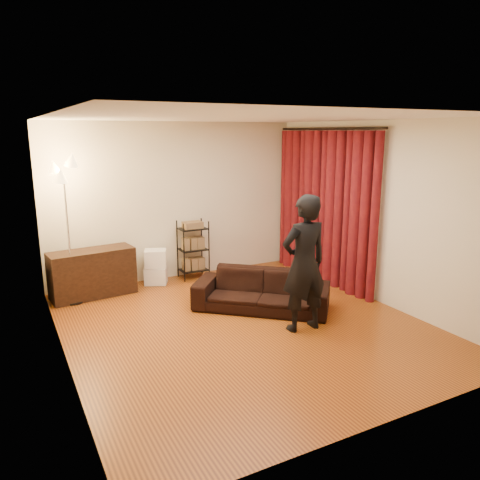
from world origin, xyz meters
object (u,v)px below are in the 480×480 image
sofa (261,291)px  wire_shelf (193,249)px  person (304,264)px  floor_lamp (68,233)px  media_cabinet (93,273)px  storage_boxes (156,267)px

sofa → wire_shelf: wire_shelf is taller
sofa → person: person is taller
sofa → floor_lamp: (-2.39, 1.56, 0.79)m
sofa → floor_lamp: size_ratio=0.90×
floor_lamp → person: bearing=-44.0°
person → floor_lamp: (-2.51, 2.43, 0.18)m
wire_shelf → media_cabinet: bearing=-179.1°
media_cabinet → storage_boxes: 1.07m
storage_boxes → wire_shelf: bearing=3.9°
sofa → storage_boxes: 2.09m
floor_lamp → sofa: bearing=-33.2°
media_cabinet → floor_lamp: 0.79m
sofa → storage_boxes: storage_boxes is taller
media_cabinet → wire_shelf: (1.76, 0.17, 0.14)m
sofa → media_cabinet: bearing=-178.6°
storage_boxes → floor_lamp: (-1.39, -0.27, 0.77)m
person → sofa: bearing=-81.3°
wire_shelf → floor_lamp: floor_lamp is taller
sofa → wire_shelf: 1.91m
storage_boxes → wire_shelf: size_ratio=0.59×
wire_shelf → floor_lamp: (-2.09, -0.31, 0.56)m
storage_boxes → person: bearing=-67.4°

